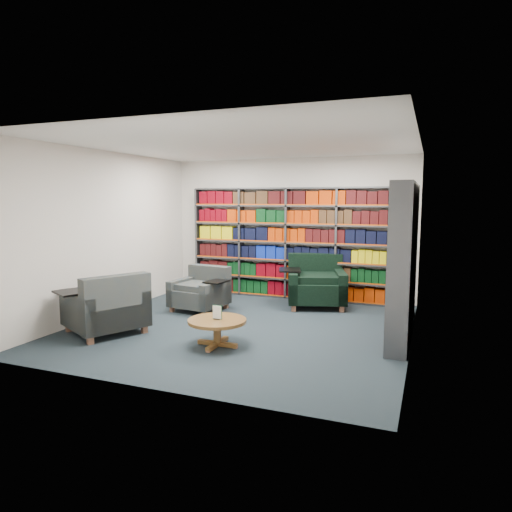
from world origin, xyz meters
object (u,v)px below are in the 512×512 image
(chair_green_right, at_px, (316,285))
(coffee_table, at_px, (217,325))
(chair_teal_left, at_px, (202,292))
(chair_teal_front, at_px, (108,309))

(chair_green_right, height_order, coffee_table, chair_green_right)
(coffee_table, bearing_deg, chair_teal_left, 123.22)
(chair_teal_front, bearing_deg, coffee_table, 1.73)
(chair_green_right, bearing_deg, chair_teal_front, -129.55)
(chair_teal_left, xyz_separation_m, chair_green_right, (1.84, 1.07, 0.07))
(chair_teal_front, bearing_deg, chair_teal_left, 72.73)
(chair_green_right, distance_m, chair_teal_front, 3.80)
(chair_teal_left, bearing_deg, chair_green_right, 30.10)
(chair_green_right, relative_size, coffee_table, 1.72)
(chair_green_right, bearing_deg, coffee_table, -102.83)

